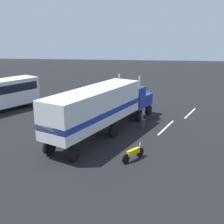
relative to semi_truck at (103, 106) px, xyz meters
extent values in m
plane|color=black|center=(5.42, -2.01, -2.52)|extent=(120.00, 120.00, 0.00)
cube|color=silver|center=(2.31, -5.51, -2.52)|extent=(4.14, 1.80, 0.01)
cube|color=silver|center=(7.31, -8.44, -2.52)|extent=(4.11, 1.88, 0.01)
cube|color=#193399|center=(6.24, -2.79, -0.82)|extent=(2.66, 3.02, 1.20)
cube|color=#193399|center=(4.78, -2.14, -0.32)|extent=(2.30, 2.85, 2.20)
cube|color=silver|center=(7.10, -3.17, -0.82)|extent=(0.93, 1.95, 1.08)
cube|color=#193399|center=(6.24, -2.79, -0.76)|extent=(2.68, 3.05, 0.36)
cylinder|color=silver|center=(4.73, -0.91, 0.28)|extent=(0.18, 0.18, 3.40)
cylinder|color=silver|center=(3.83, -2.92, 0.28)|extent=(0.18, 0.18, 3.40)
cube|color=silver|center=(-1.02, 0.45, 0.23)|extent=(10.65, 6.65, 2.80)
cube|color=#193399|center=(-1.02, 0.45, -0.19)|extent=(10.66, 6.69, 0.44)
cylinder|color=silver|center=(5.69, -1.12, -1.57)|extent=(1.45, 1.11, 0.64)
cylinder|color=black|center=(6.96, -1.91, -1.97)|extent=(1.13, 0.72, 1.10)
cylinder|color=black|center=(6.07, -3.92, -1.97)|extent=(1.13, 0.72, 1.10)
cylinder|color=black|center=(4.86, -0.97, -1.97)|extent=(1.13, 0.72, 1.10)
cylinder|color=black|center=(3.97, -2.98, -1.97)|extent=(1.13, 0.72, 1.10)
cylinder|color=black|center=(0.34, 1.04, -1.97)|extent=(1.13, 0.72, 1.10)
cylinder|color=black|center=(-0.55, -0.96, -1.97)|extent=(1.13, 0.72, 1.10)
cylinder|color=black|center=(-4.45, 3.18, -1.97)|extent=(1.13, 0.72, 1.10)
cylinder|color=black|center=(-5.35, 1.17, -1.97)|extent=(1.13, 0.72, 1.10)
cylinder|color=#2D3347|center=(1.87, -3.34, -2.11)|extent=(0.18, 0.18, 0.82)
cylinder|color=#2D3347|center=(1.98, -3.44, -2.11)|extent=(0.18, 0.18, 0.82)
cylinder|color=#A5728C|center=(1.92, -3.39, -1.41)|extent=(0.34, 0.34, 0.58)
sphere|color=tan|center=(1.92, -3.39, -1.01)|extent=(0.23, 0.23, 0.23)
cube|color=black|center=(1.79, -3.54, -1.39)|extent=(0.30, 0.29, 0.36)
cylinder|color=black|center=(8.83, 11.81, -2.02)|extent=(1.00, 0.75, 1.00)
cylinder|color=black|center=(7.68, 9.88, -2.02)|extent=(1.00, 0.75, 1.00)
cylinder|color=black|center=(-4.08, -3.26, -2.19)|extent=(0.57, 0.50, 0.66)
cylinder|color=black|center=(-5.20, -2.34, -2.19)|extent=(0.57, 0.50, 0.66)
cube|color=gold|center=(-4.64, -2.80, -1.91)|extent=(1.00, 0.88, 0.36)
cylinder|color=silver|center=(-4.15, -3.20, -1.74)|extent=(0.26, 0.23, 0.69)
camera|label=1|loc=(-21.53, -3.40, 5.87)|focal=43.27mm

